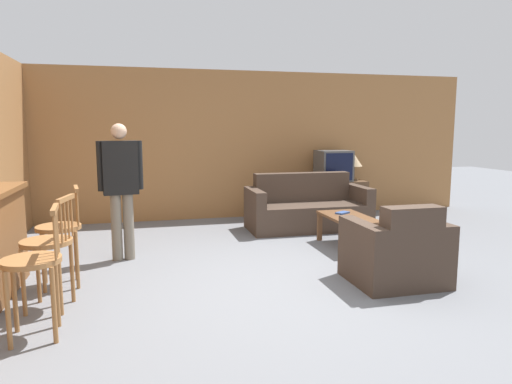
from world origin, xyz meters
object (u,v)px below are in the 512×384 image
(book_on_table, at_px, (343,213))
(person_by_window, at_px, (121,183))
(bar_chair_mid, at_px, (49,248))
(armchair_near, at_px, (397,254))
(couch_far, at_px, (307,209))
(bar_chair_far, at_px, (60,233))
(tv_unit, at_px, (333,199))
(tv, at_px, (333,166))
(bar_chair_near, at_px, (34,268))
(table_lamp, at_px, (354,161))
(coffee_table, at_px, (348,221))

(book_on_table, height_order, person_by_window, person_by_window)
(bar_chair_mid, distance_m, person_by_window, 1.59)
(armchair_near, bearing_deg, bar_chair_mid, 177.59)
(bar_chair_mid, height_order, couch_far, bar_chair_mid)
(bar_chair_far, xyz_separation_m, person_by_window, (0.57, 0.82, 0.39))
(bar_chair_far, xyz_separation_m, couch_far, (3.37, 1.94, -0.24))
(tv_unit, xyz_separation_m, tv, (0.00, -0.00, 0.60))
(bar_chair_near, bearing_deg, person_by_window, 74.29)
(bar_chair_mid, distance_m, tv, 5.36)
(couch_far, relative_size, armchair_near, 2.10)
(book_on_table, bearing_deg, table_lamp, 60.02)
(couch_far, distance_m, tv, 1.29)
(armchair_near, height_order, coffee_table, armchair_near)
(coffee_table, distance_m, tv, 2.23)
(couch_far, height_order, tv_unit, couch_far)
(bar_chair_near, xyz_separation_m, bar_chair_mid, (-0.00, 0.58, 0.00))
(book_on_table, distance_m, person_by_window, 2.97)
(bar_chair_far, height_order, tv_unit, bar_chair_far)
(bar_chair_far, relative_size, book_on_table, 4.42)
(bar_chair_far, relative_size, table_lamp, 2.16)
(bar_chair_near, height_order, bar_chair_mid, same)
(person_by_window, bearing_deg, armchair_near, -29.61)
(armchair_near, height_order, table_lamp, table_lamp)
(bar_chair_far, height_order, person_by_window, person_by_window)
(couch_far, bearing_deg, coffee_table, -84.21)
(tv_unit, distance_m, tv, 0.60)
(couch_far, height_order, tv, tv)
(armchair_near, xyz_separation_m, table_lamp, (1.22, 3.51, 0.69))
(tv, xyz_separation_m, book_on_table, (-0.67, -1.87, -0.49))
(bar_chair_mid, height_order, tv, tv)
(armchair_near, height_order, person_by_window, person_by_window)
(bar_chair_far, xyz_separation_m, book_on_table, (3.49, 0.88, -0.11))
(bar_chair_far, height_order, armchair_near, bar_chair_far)
(table_lamp, bearing_deg, bar_chair_far, -148.97)
(tv_unit, distance_m, table_lamp, 0.79)
(tv, bearing_deg, bar_chair_mid, -141.05)
(tv_unit, xyz_separation_m, person_by_window, (-3.59, -1.93, 0.61))
(tv_unit, height_order, book_on_table, tv_unit)
(armchair_near, relative_size, coffee_table, 0.93)
(tv_unit, height_order, tv, tv)
(tv, distance_m, person_by_window, 4.08)
(coffee_table, bearing_deg, couch_far, 95.79)
(bar_chair_near, xyz_separation_m, armchair_near, (3.35, 0.44, -0.24))
(table_lamp, bearing_deg, tv_unit, 180.00)
(bar_chair_far, distance_m, armchair_near, 3.44)
(bar_chair_near, relative_size, couch_far, 0.53)
(couch_far, bearing_deg, tv_unit, 45.47)
(tv, bearing_deg, person_by_window, -151.81)
(tv, relative_size, person_by_window, 0.35)
(armchair_near, distance_m, table_lamp, 3.78)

